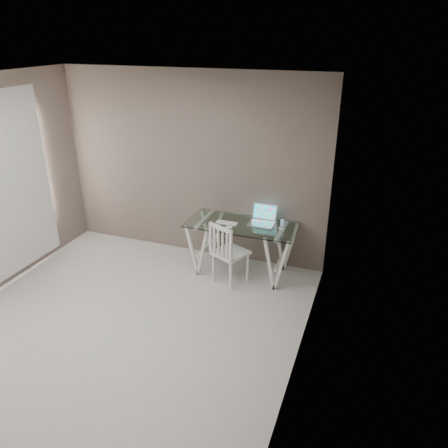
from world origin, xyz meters
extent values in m
plane|color=#B1AEA9|center=(0.00, 0.00, 0.00)|extent=(4.50, 4.50, 0.00)
cube|color=white|center=(0.00, 0.00, 2.70)|extent=(4.00, 4.50, 0.02)
cube|color=#65574F|center=(0.00, 2.25, 1.35)|extent=(4.00, 0.02, 2.70)
cube|color=#65574F|center=(2.00, 0.00, 1.35)|extent=(0.02, 4.50, 2.70)
cube|color=silver|center=(0.91, 1.84, 0.74)|extent=(1.50, 0.70, 0.01)
cube|color=white|center=(0.36, 1.84, 0.36)|extent=(0.24, 0.62, 0.72)
cube|color=white|center=(1.46, 1.84, 0.36)|extent=(0.24, 0.62, 0.72)
cube|color=white|center=(0.84, 1.57, 0.43)|extent=(0.53, 0.53, 0.04)
cylinder|color=white|center=(0.63, 1.49, 0.21)|extent=(0.03, 0.03, 0.41)
cylinder|color=white|center=(0.92, 1.35, 0.21)|extent=(0.03, 0.03, 0.41)
cylinder|color=white|center=(0.76, 1.78, 0.21)|extent=(0.03, 0.03, 0.41)
cylinder|color=white|center=(1.06, 1.65, 0.21)|extent=(0.03, 0.03, 0.41)
cube|color=white|center=(0.76, 1.40, 0.66)|extent=(0.38, 0.19, 0.45)
cube|color=silver|center=(1.16, 1.93, 0.75)|extent=(0.34, 0.24, 0.02)
cube|color=#19D899|center=(1.16, 2.08, 0.87)|extent=(0.34, 0.08, 0.22)
cube|color=silver|center=(0.70, 1.80, 0.75)|extent=(0.31, 0.13, 0.01)
ellipsoid|color=white|center=(0.79, 1.65, 0.76)|extent=(0.10, 0.06, 0.03)
cube|color=white|center=(1.45, 1.89, 0.75)|extent=(0.07, 0.07, 0.02)
cube|color=black|center=(1.45, 1.90, 0.82)|extent=(0.06, 0.03, 0.12)
camera|label=1|loc=(2.53, -3.31, 3.15)|focal=35.00mm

